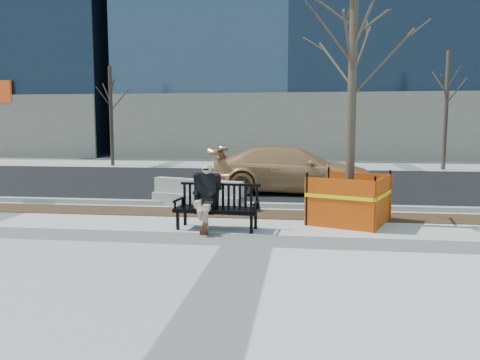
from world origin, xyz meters
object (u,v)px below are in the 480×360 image
Objects in this scene: bench at (217,229)px; tree_fence at (349,223)px; sedan at (292,193)px; seated_man at (206,228)px; jersey_barrier_left at (198,207)px.

tree_fence reaches higher than bench.
sedan reaches higher than bench.
seated_man reaches higher than bench.
bench is at bearing 166.82° from sedan.
tree_fence is 4.61m from sedan.
bench is at bearing -11.09° from seated_man.
bench is 0.35× the size of sedan.
bench is 1.33× the size of seated_man.
seated_man is 5.61m from sedan.
seated_man is 2.56m from jersey_barrier_left.
tree_fence is at bearing -161.53° from sedan.
sedan is (-1.36, 4.40, 0.00)m from tree_fence.
tree_fence is at bearing -2.46° from jersey_barrier_left.
bench is 0.31× the size of tree_fence.
bench is 2.70m from jersey_barrier_left.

